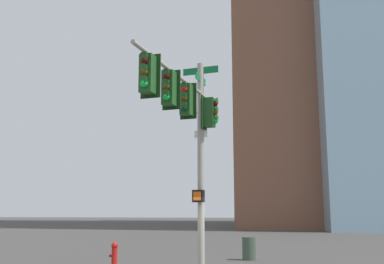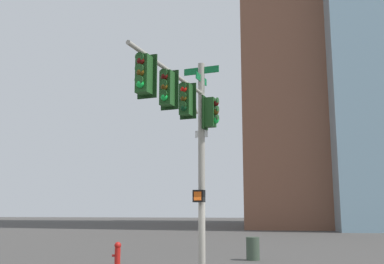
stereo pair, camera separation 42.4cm
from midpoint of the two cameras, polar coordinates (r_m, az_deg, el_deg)
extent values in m
cylinder|color=#9E998C|center=(15.11, 2.04, -4.26)|extent=(0.23, 0.23, 7.14)
cylinder|color=#9E998C|center=(13.23, -1.73, 7.59)|extent=(1.21, 5.08, 0.12)
cylinder|color=#9E998C|center=(14.59, 0.79, 4.09)|extent=(0.30, 1.03, 0.75)
cube|color=#0F6B33|center=(15.78, 1.97, 7.82)|extent=(1.26, 0.30, 0.24)
cube|color=#0F6B33|center=(15.69, 1.97, 6.78)|extent=(0.25, 1.02, 0.24)
cube|color=white|center=(15.25, 2.02, -0.25)|extent=(0.45, 0.12, 0.24)
cube|color=#1E4C1E|center=(14.11, 0.08, 4.12)|extent=(0.40, 0.40, 1.00)
cube|color=black|center=(14.28, 0.35, 3.95)|extent=(0.54, 0.15, 1.16)
sphere|color=red|center=(14.00, -0.23, 5.50)|extent=(0.20, 0.20, 0.20)
cylinder|color=#1E4C1E|center=(13.96, -0.32, 5.92)|extent=(0.23, 0.09, 0.23)
sphere|color=#4C330A|center=(13.92, -0.23, 4.31)|extent=(0.20, 0.20, 0.20)
cylinder|color=#1E4C1E|center=(13.89, -0.32, 4.73)|extent=(0.23, 0.09, 0.23)
sphere|color=#0A3819|center=(13.85, -0.23, 3.10)|extent=(0.20, 0.20, 0.20)
cylinder|color=#1E4C1E|center=(13.81, -0.33, 3.52)|extent=(0.23, 0.09, 0.23)
cube|color=#1E4C1E|center=(12.82, -2.24, 5.55)|extent=(0.40, 0.40, 1.00)
cube|color=black|center=(12.99, -1.91, 5.35)|extent=(0.54, 0.15, 1.16)
sphere|color=#470A07|center=(12.72, -2.60, 7.08)|extent=(0.20, 0.20, 0.20)
cylinder|color=#1E4C1E|center=(12.69, -2.71, 7.55)|extent=(0.23, 0.09, 0.23)
sphere|color=#4C330A|center=(12.64, -2.61, 5.78)|extent=(0.20, 0.20, 0.20)
cylinder|color=#1E4C1E|center=(12.61, -2.73, 6.25)|extent=(0.23, 0.09, 0.23)
sphere|color=green|center=(12.56, -2.62, 4.46)|extent=(0.20, 0.20, 0.20)
cylinder|color=#1E4C1E|center=(12.53, -2.74, 4.93)|extent=(0.23, 0.09, 0.23)
cube|color=#1E4C1E|center=(11.57, -5.08, 7.29)|extent=(0.40, 0.40, 1.00)
cube|color=black|center=(11.73, -4.67, 7.04)|extent=(0.54, 0.15, 1.16)
sphere|color=#470A07|center=(11.49, -5.51, 9.00)|extent=(0.20, 0.20, 0.20)
cylinder|color=#1E4C1E|center=(11.46, -5.65, 9.52)|extent=(0.23, 0.09, 0.23)
sphere|color=#4C330A|center=(11.39, -5.54, 7.57)|extent=(0.20, 0.20, 0.20)
cylinder|color=#1E4C1E|center=(11.37, -5.68, 8.09)|extent=(0.23, 0.09, 0.23)
sphere|color=green|center=(11.31, -5.56, 6.12)|extent=(0.20, 0.20, 0.20)
cylinder|color=#1E4C1E|center=(11.28, -5.70, 6.64)|extent=(0.23, 0.09, 0.23)
cube|color=#1E4C1E|center=(15.29, 3.11, 2.50)|extent=(0.40, 0.40, 1.00)
cube|color=black|center=(15.35, 2.44, 2.44)|extent=(0.15, 0.54, 1.16)
sphere|color=#470A07|center=(15.30, 3.83, 3.65)|extent=(0.20, 0.20, 0.20)
cylinder|color=#1E4C1E|center=(15.30, 4.06, 4.00)|extent=(0.09, 0.23, 0.23)
sphere|color=#4C330A|center=(15.23, 3.85, 2.55)|extent=(0.20, 0.20, 0.20)
cylinder|color=#1E4C1E|center=(15.23, 4.08, 2.90)|extent=(0.09, 0.23, 0.23)
sphere|color=green|center=(15.17, 3.86, 1.45)|extent=(0.20, 0.20, 0.20)
cylinder|color=#1E4C1E|center=(15.17, 4.09, 1.80)|extent=(0.09, 0.23, 0.23)
cube|color=black|center=(14.80, 1.73, -8.16)|extent=(0.41, 0.32, 0.40)
cube|color=#EA5914|center=(14.67, 1.55, -8.14)|extent=(0.25, 0.07, 0.28)
cylinder|color=red|center=(17.98, -8.77, -15.39)|extent=(0.22, 0.22, 0.65)
sphere|color=red|center=(17.94, -8.74, -14.07)|extent=(0.26, 0.26, 0.26)
cylinder|color=red|center=(18.02, -9.27, -15.26)|extent=(0.10, 0.09, 0.09)
cylinder|color=#384738|center=(19.65, 8.39, -14.48)|extent=(0.56, 0.56, 0.95)
cube|color=brown|center=(58.36, 20.70, 6.23)|extent=(27.76, 16.57, 35.17)
cube|color=brown|center=(76.28, 19.23, 6.80)|extent=(16.17, 15.67, 46.35)
camera|label=1|loc=(0.21, -89.16, -0.15)|focal=41.90mm
camera|label=2|loc=(0.21, 90.84, 0.15)|focal=41.90mm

